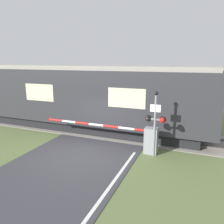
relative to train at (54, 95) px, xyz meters
name	(u,v)px	position (x,y,z in m)	size (l,w,h in m)	color
ground_plane	(83,154)	(4.07, -3.55, -2.05)	(80.00, 80.00, 0.00)	#5B6B3D
track_bed	(111,131)	(4.07, 0.00, -2.03)	(36.00, 3.20, 0.13)	gray
train	(54,95)	(0.00, 0.00, 0.00)	(20.05, 2.90, 4.01)	black
crossing_barrier	(141,138)	(6.54, -2.30, -1.34)	(6.09, 0.44, 1.25)	gray
signal_post	(155,120)	(7.22, -2.53, -0.34)	(0.95, 0.26, 3.01)	gray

